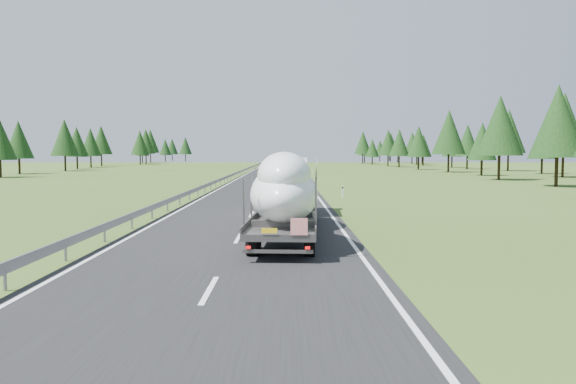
{
  "coord_description": "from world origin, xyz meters",
  "views": [
    {
      "loc": [
        1.99,
        -14.36,
        3.58
      ],
      "look_at": [
        2.09,
        10.8,
        1.82
      ],
      "focal_mm": 35.0,
      "sensor_mm": 36.0,
      "label": 1
    }
  ],
  "objects_px": {
    "highway_sign": "(317,163)",
    "distant_van": "(274,166)",
    "boat_truck": "(288,189)",
    "distant_car_dark": "(287,159)",
    "distant_car_blue": "(278,158)"
  },
  "relations": [
    {
      "from": "highway_sign",
      "to": "distant_car_blue",
      "type": "distance_m",
      "value": 215.33
    },
    {
      "from": "distant_car_dark",
      "to": "distant_car_blue",
      "type": "relative_size",
      "value": 0.98
    },
    {
      "from": "boat_truck",
      "to": "distant_car_dark",
      "type": "bearing_deg",
      "value": 89.84
    },
    {
      "from": "highway_sign",
      "to": "boat_truck",
      "type": "bearing_deg",
      "value": -94.26
    },
    {
      "from": "highway_sign",
      "to": "distant_car_dark",
      "type": "bearing_deg",
      "value": 91.74
    },
    {
      "from": "highway_sign",
      "to": "distant_van",
      "type": "xyz_separation_m",
      "value": [
        -7.71,
        23.97,
        -1.1
      ]
    },
    {
      "from": "highway_sign",
      "to": "distant_car_dark",
      "type": "height_order",
      "value": "highway_sign"
    },
    {
      "from": "distant_van",
      "to": "distant_car_blue",
      "type": "xyz_separation_m",
      "value": [
        -1.86,
        191.14,
        0.01
      ]
    },
    {
      "from": "distant_car_dark",
      "to": "distant_car_blue",
      "type": "height_order",
      "value": "distant_car_dark"
    },
    {
      "from": "distant_van",
      "to": "boat_truck",
      "type": "bearing_deg",
      "value": -83.34
    },
    {
      "from": "distant_car_dark",
      "to": "distant_van",
      "type": "bearing_deg",
      "value": -94.99
    },
    {
      "from": "highway_sign",
      "to": "distant_car_dark",
      "type": "xyz_separation_m",
      "value": [
        -4.52,
        148.77,
        -1.08
      ]
    },
    {
      "from": "boat_truck",
      "to": "distant_car_dark",
      "type": "relative_size",
      "value": 4.12
    },
    {
      "from": "highway_sign",
      "to": "boat_truck",
      "type": "xyz_separation_m",
      "value": [
        -5.11,
        -68.51,
        0.11
      ]
    },
    {
      "from": "distant_van",
      "to": "distant_car_dark",
      "type": "xyz_separation_m",
      "value": [
        3.19,
        124.79,
        0.02
      ]
    }
  ]
}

